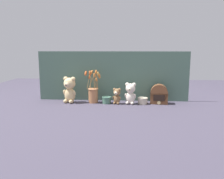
% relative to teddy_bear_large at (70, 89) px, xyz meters
% --- Properties ---
extents(ground_plane, '(4.00, 4.00, 0.00)m').
position_rel_teddy_bear_large_xyz_m(ground_plane, '(0.46, -0.02, -0.15)').
color(ground_plane, '#3D3847').
extents(backdrop_wall, '(1.68, 0.02, 0.55)m').
position_rel_teddy_bear_large_xyz_m(backdrop_wall, '(0.46, 0.14, 0.13)').
color(backdrop_wall, '#4C6B5B').
rests_on(backdrop_wall, ground).
extents(teddy_bear_large, '(0.16, 0.14, 0.28)m').
position_rel_teddy_bear_large_xyz_m(teddy_bear_large, '(0.00, 0.00, 0.00)').
color(teddy_bear_large, '#DBBC84').
rests_on(teddy_bear_large, ground).
extents(teddy_bear_medium, '(0.13, 0.12, 0.23)m').
position_rel_teddy_bear_large_xyz_m(teddy_bear_medium, '(0.66, -0.02, -0.03)').
color(teddy_bear_medium, beige).
rests_on(teddy_bear_medium, ground).
extents(teddy_bear_small, '(0.10, 0.09, 0.17)m').
position_rel_teddy_bear_large_xyz_m(teddy_bear_small, '(0.51, -0.03, -0.06)').
color(teddy_bear_small, olive).
rests_on(teddy_bear_small, ground).
extents(flower_vase, '(0.19, 0.17, 0.35)m').
position_rel_teddy_bear_large_xyz_m(flower_vase, '(0.26, 0.02, -0.04)').
color(flower_vase, '#AD7047').
rests_on(flower_vase, ground).
extents(vintage_radio, '(0.19, 0.13, 0.21)m').
position_rel_teddy_bear_large_xyz_m(vintage_radio, '(0.96, 0.02, -0.05)').
color(vintage_radio, brown).
rests_on(vintage_radio, ground).
extents(decorative_tin_tall, '(0.10, 0.10, 0.07)m').
position_rel_teddy_bear_large_xyz_m(decorative_tin_tall, '(0.40, -0.01, -0.11)').
color(decorative_tin_tall, '#47705B').
rests_on(decorative_tin_tall, ground).
extents(decorative_tin_short, '(0.11, 0.11, 0.07)m').
position_rel_teddy_bear_large_xyz_m(decorative_tin_short, '(0.79, -0.01, -0.11)').
color(decorative_tin_short, beige).
rests_on(decorative_tin_short, ground).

